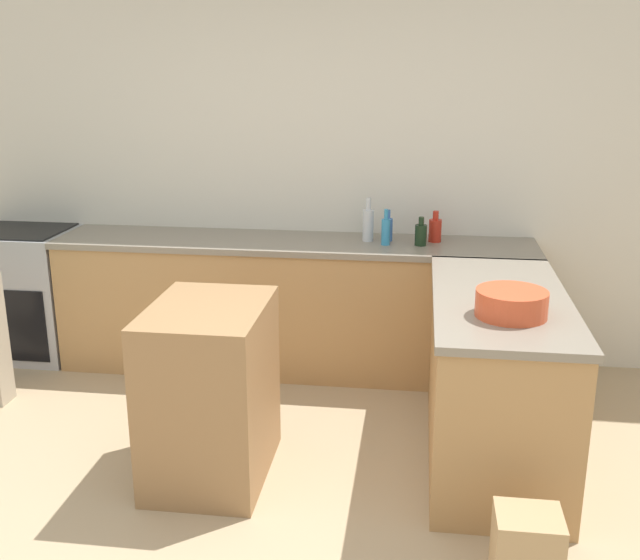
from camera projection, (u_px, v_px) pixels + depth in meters
ground_plane at (218, 548)px, 3.31m from camera, size 14.00×14.00×0.00m
wall_back at (301, 168)px, 5.17m from camera, size 8.00×0.06×2.70m
counter_back at (294, 305)px, 5.12m from camera, size 3.21×0.62×0.91m
counter_peninsula at (495, 377)px, 3.96m from camera, size 0.69×1.53×0.91m
range_oven at (25, 293)px, 5.37m from camera, size 0.70×0.60×0.92m
island_table at (210, 392)px, 3.79m from camera, size 0.57×0.77×0.91m
mixing_bowl at (511, 303)px, 3.51m from camera, size 0.34×0.34×0.13m
wine_bottle_dark at (421, 234)px, 4.84m from camera, size 0.08×0.08×0.19m
water_bottle_blue at (388, 229)px, 4.95m from camera, size 0.06×0.06×0.21m
vinegar_bottle_clear at (368, 224)px, 4.94m from camera, size 0.07×0.07×0.29m
hot_sauce_bottle at (435, 230)px, 4.93m from camera, size 0.08×0.08×0.21m
dish_soap_bottle at (386, 231)px, 4.84m from camera, size 0.06×0.06×0.24m
paper_bag at (526, 554)px, 2.99m from camera, size 0.26×0.23×0.36m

